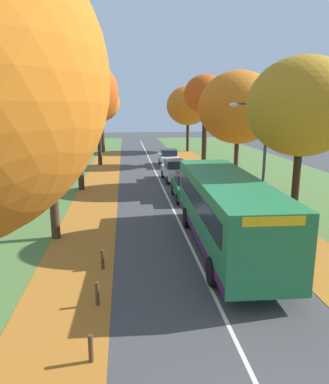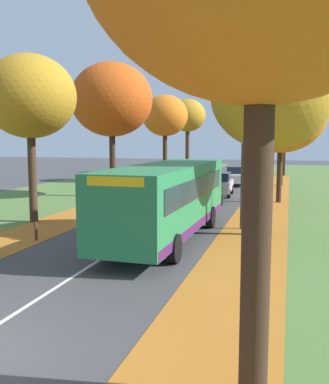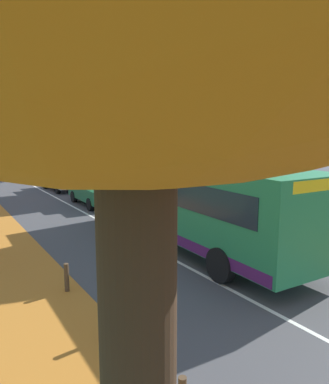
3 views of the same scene
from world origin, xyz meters
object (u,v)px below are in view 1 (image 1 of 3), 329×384
at_px(tree_right_mid, 238,108).
at_px(tree_right_far, 205,95).
at_px(tree_left_mid, 77,93).
at_px(tree_left_far, 98,103).
at_px(bollard_fifth, 97,294).
at_px(car_white_third_in_line, 169,158).
at_px(tree_right_near, 302,107).
at_px(car_silver_following, 175,170).
at_px(bus, 226,209).
at_px(bollard_sixth, 103,260).
at_px(tree_left_near, 47,102).
at_px(tree_right_distant, 188,106).
at_px(tree_left_distant, 101,99).
at_px(car_green_lead, 188,186).
at_px(bollard_fourth, 91,349).
at_px(streetlamp_right, 258,150).

relative_size(tree_right_mid, tree_right_far, 0.94).
bearing_deg(tree_left_mid, tree_left_far, 86.79).
relative_size(bollard_fifth, car_white_third_in_line, 0.18).
bearing_deg(tree_left_far, tree_right_mid, -46.57).
relative_size(tree_right_near, car_silver_following, 1.87).
distance_m(tree_left_mid, bus, 14.75).
xyz_separation_m(tree_right_mid, tree_right_far, (-0.16, 10.46, 1.13)).
relative_size(bollard_sixth, bus, 0.07).
bearing_deg(tree_left_near, car_silver_following, 60.60).
height_order(tree_right_distant, car_white_third_in_line, tree_right_distant).
height_order(tree_right_mid, tree_right_far, tree_right_far).
bearing_deg(tree_left_far, tree_left_distant, 91.46).
xyz_separation_m(car_green_lead, car_white_third_in_line, (0.38, 13.38, 0.00)).
height_order(bollard_fifth, car_white_third_in_line, car_white_third_in_line).
distance_m(tree_right_mid, tree_right_distant, 21.37).
relative_size(bollard_sixth, car_green_lead, 0.17).
distance_m(bollard_fourth, bus, 8.40).
height_order(tree_left_mid, tree_right_far, tree_left_mid).
distance_m(tree_left_near, tree_right_far, 23.35).
xyz_separation_m(tree_right_near, car_green_lead, (-3.96, 6.66, -4.94)).
bearing_deg(car_white_third_in_line, tree_right_far, 8.67).
bearing_deg(tree_left_distant, tree_left_mid, -90.94).
bearing_deg(tree_right_distant, tree_left_near, -109.64).
distance_m(bollard_fourth, streetlamp_right, 12.48).
bearing_deg(car_white_third_in_line, bus, -90.63).
height_order(tree_left_distant, tree_right_distant, tree_left_distant).
bearing_deg(bollard_fifth, tree_right_near, 34.33).
bearing_deg(car_silver_following, tree_left_far, 126.46).
distance_m(tree_right_distant, bollard_fourth, 41.41).
relative_size(tree_left_near, tree_right_far, 0.91).
bearing_deg(car_silver_following, bollard_sixth, -106.67).
relative_size(tree_right_near, car_white_third_in_line, 1.89).
relative_size(tree_right_near, tree_right_mid, 0.97).
bearing_deg(bollard_fourth, tree_left_far, 93.05).
distance_m(tree_left_mid, car_green_lead, 9.71).
height_order(tree_left_far, car_white_third_in_line, tree_left_far).
bearing_deg(bollard_sixth, car_green_lead, 64.55).
height_order(tree_right_distant, streetlamp_right, tree_right_distant).
bearing_deg(tree_left_mid, bus, -58.98).
xyz_separation_m(tree_left_near, car_green_lead, (7.08, 6.60, -5.13)).
distance_m(bollard_fifth, car_white_third_in_line, 26.57).
xyz_separation_m(bollard_fourth, streetlamp_right, (7.24, 9.58, 3.39)).
xyz_separation_m(tree_right_far, bollard_fourth, (-8.80, -29.15, -6.44)).
xyz_separation_m(tree_left_far, car_green_lead, (6.39, -14.62, -5.25)).
distance_m(bollard_fifth, car_silver_following, 19.25).
height_order(tree_left_mid, tree_right_mid, tree_left_mid).
distance_m(tree_right_near, tree_right_distant, 31.51).
height_order(bollard_fourth, car_silver_following, car_silver_following).
xyz_separation_m(tree_right_mid, car_silver_following, (-4.15, 2.48, -4.85)).
bearing_deg(car_white_third_in_line, tree_right_near, -79.87).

